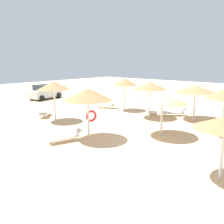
# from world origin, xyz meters

# --- Properties ---
(ground_plane) EXTENTS (80.00, 80.00, 0.00)m
(ground_plane) POSITION_xyz_m (0.00, 0.00, 0.00)
(ground_plane) COLOR #DBBA8C
(parasol_0) EXTENTS (2.67, 2.67, 2.86)m
(parasol_0) POSITION_xyz_m (4.65, 3.11, 2.55)
(parasol_0) COLOR silver
(parasol_0) RESTS_ON ground
(parasol_2) EXTENTS (2.39, 2.39, 3.00)m
(parasol_2) POSITION_xyz_m (-1.02, 7.79, 2.68)
(parasol_2) COLOR silver
(parasol_2) RESTS_ON ground
(parasol_3) EXTENTS (2.21, 2.21, 2.94)m
(parasol_3) POSITION_xyz_m (5.64, 6.40, 2.59)
(parasol_3) COLOR silver
(parasol_3) RESTS_ON ground
(parasol_4) EXTENTS (3.20, 3.20, 2.65)m
(parasol_4) POSITION_xyz_m (6.26, 0.13, 2.37)
(parasol_4) COLOR silver
(parasol_4) RESTS_ON ground
(parasol_5) EXTENTS (2.78, 2.78, 2.96)m
(parasol_5) POSITION_xyz_m (-2.29, 2.77, 2.59)
(parasol_5) COLOR silver
(parasol_5) RESTS_ON ground
(parasol_8) EXTENTS (2.82, 2.82, 2.54)m
(parasol_8) POSITION_xyz_m (1.02, -0.05, 2.26)
(parasol_8) COLOR silver
(parasol_8) RESTS_ON ground
(lounger_0) EXTENTS (1.95, 1.56, 0.68)m
(lounger_0) POSITION_xyz_m (6.13, 3.81, 0.31)
(lounger_0) COLOR white
(lounger_0) RESTS_ON ground
(lounger_2) EXTENTS (1.86, 1.71, 0.69)m
(lounger_2) POSITION_xyz_m (-0.72, 9.61, 0.32)
(lounger_2) COLOR white
(lounger_2) RESTS_ON ground
(lounger_3) EXTENTS (1.42, 2.00, 0.64)m
(lounger_3) POSITION_xyz_m (5.29, 8.30, 0.31)
(lounger_3) COLOR white
(lounger_3) RESTS_ON ground
(lounger_4) EXTENTS (1.73, 1.81, 0.77)m
(lounger_4) POSITION_xyz_m (6.53, 1.87, 0.32)
(lounger_4) COLOR white
(lounger_4) RESTS_ON ground
(lounger_5) EXTENTS (2.02, 1.18, 0.62)m
(lounger_5) POSITION_xyz_m (-3.50, 3.40, 0.31)
(lounger_5) COLOR white
(lounger_5) RESTS_ON ground
(parked_car) EXTENTS (4.23, 2.51, 1.72)m
(parked_car) POSITION_xyz_m (4.67, 17.73, 0.82)
(parked_car) COLOR silver
(parked_car) RESTS_ON ground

